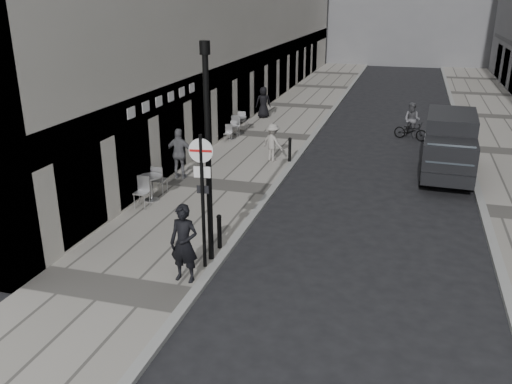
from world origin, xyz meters
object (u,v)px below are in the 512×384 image
(sign_post, at_px, (202,184))
(walking_man, at_px, (184,244))
(lamppost, at_px, (208,145))
(cyclist, at_px, (411,125))
(panel_van, at_px, (450,143))

(sign_post, bearing_deg, walking_man, -111.68)
(walking_man, relative_size, lamppost, 0.35)
(walking_man, distance_m, sign_post, 1.47)
(lamppost, bearing_deg, cyclist, 71.92)
(lamppost, relative_size, cyclist, 3.08)
(walking_man, height_order, cyclist, walking_man)
(cyclist, bearing_deg, lamppost, -86.80)
(panel_van, xyz_separation_m, cyclist, (-1.43, 5.25, -0.60))
(panel_van, distance_m, cyclist, 5.48)
(panel_van, relative_size, cyclist, 2.78)
(lamppost, bearing_deg, walking_man, -99.25)
(lamppost, relative_size, panel_van, 1.11)
(panel_van, bearing_deg, cyclist, 107.81)
(sign_post, height_order, cyclist, sign_post)
(panel_van, bearing_deg, walking_man, -118.59)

